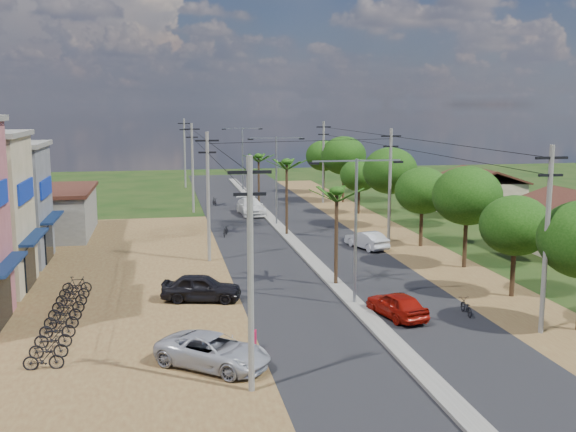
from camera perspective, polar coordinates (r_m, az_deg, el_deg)
name	(u,v)px	position (r m, az deg, el deg)	size (l,w,h in m)	color
ground	(354,305)	(37.17, 5.64, -7.55)	(160.00, 160.00, 0.00)	black
road	(299,248)	(51.27, 0.92, -2.74)	(12.00, 110.00, 0.04)	black
median	(291,240)	(54.13, 0.28, -2.01)	(1.00, 90.00, 0.18)	#605E56
dirt_lot_west	(85,281)	(43.71, -16.84, -5.30)	(18.00, 46.00, 0.04)	brown
dirt_shoulder_east	(405,244)	(53.60, 9.86, -2.35)	(5.00, 90.00, 0.03)	brown
low_shed	(29,213)	(59.74, -21.08, 0.26)	(10.40, 10.40, 3.95)	#605E56
house_east_far	(478,190)	(69.97, 15.79, 2.14)	(7.60, 7.50, 4.60)	gray
tree_east_b	(515,226)	(39.81, 18.69, -0.78)	(4.00, 4.00, 5.83)	black
tree_east_c	(467,196)	(46.01, 14.92, 1.67)	(4.60, 4.60, 6.83)	black
tree_east_d	(422,191)	(52.30, 11.30, 2.12)	(4.20, 4.20, 6.13)	black
tree_east_e	(390,171)	(59.73, 8.64, 3.81)	(4.80, 4.80, 7.14)	black
tree_east_f	(359,175)	(67.29, 6.04, 3.45)	(3.80, 3.80, 5.52)	black
tree_east_g	(344,156)	(75.00, 4.73, 5.12)	(5.00, 5.00, 7.38)	black
tree_east_h	(324,156)	(82.69, 3.04, 5.12)	(4.40, 4.40, 6.52)	black
palm_median_near	(337,195)	(39.76, 4.15, 1.76)	(2.00, 2.00, 6.15)	black
palm_median_mid	(287,165)	(55.24, -0.11, 4.31)	(2.00, 2.00, 6.55)	black
palm_median_far	(259,158)	(71.03, -2.51, 4.92)	(2.00, 2.00, 5.85)	black
streetlight_near	(356,219)	(36.07, 5.76, -0.26)	(5.10, 0.18, 8.00)	gray
streetlight_mid	(276,173)	(60.25, -0.99, 3.67)	(5.10, 0.18, 8.00)	gray
streetlight_far	(243,153)	(84.90, -3.87, 5.32)	(5.10, 0.18, 8.00)	gray
utility_pole_w_a	(250,270)	(25.03, -3.20, -4.60)	(1.60, 0.24, 9.00)	#605E56
utility_pole_w_b	(208,194)	(46.58, -6.78, 1.88)	(1.60, 0.24, 9.00)	#605E56
utility_pole_w_c	(193,166)	(68.42, -8.09, 4.24)	(1.60, 0.24, 9.00)	#605E56
utility_pole_w_d	(185,152)	(89.34, -8.74, 5.42)	(1.60, 0.24, 9.00)	#605E56
utility_pole_e_a	(547,236)	(33.72, 21.06, -1.57)	(1.60, 0.24, 9.00)	#605E56
utility_pole_e_b	(390,183)	(53.44, 8.62, 2.80)	(1.60, 0.24, 9.00)	#605E56
utility_pole_e_c	(323,160)	(74.46, 3.01, 4.73)	(1.60, 0.24, 9.00)	#605E56
car_red_near	(397,305)	(35.14, 9.19, -7.47)	(1.60, 3.99, 1.36)	maroon
car_silver_mid	(367,240)	(51.26, 6.67, -2.06)	(1.42, 4.07, 1.34)	#ADAFB6
car_white_far	(251,207)	(66.74, -3.18, 0.76)	(2.22, 5.46, 1.59)	silver
car_parked_silver	(213,352)	(28.63, -6.33, -11.37)	(2.27, 4.92, 1.37)	#ADAFB6
car_parked_dark	(201,288)	(37.87, -7.34, -6.08)	(1.77, 4.40, 1.50)	black
moto_rider_east	(466,308)	(36.40, 14.84, -7.50)	(0.56, 1.60, 0.84)	black
moto_rider_west_a	(226,231)	(56.04, -5.29, -1.26)	(0.63, 1.82, 0.95)	black
moto_rider_west_b	(215,202)	(72.98, -6.24, 1.19)	(0.42, 1.50, 0.90)	black
roadside_sign	(253,343)	(30.17, -2.94, -10.70)	(0.42, 1.05, 0.90)	#9F0E32
parked_scooter_row	(63,315)	(35.47, -18.51, -7.99)	(1.68, 12.22, 1.00)	black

